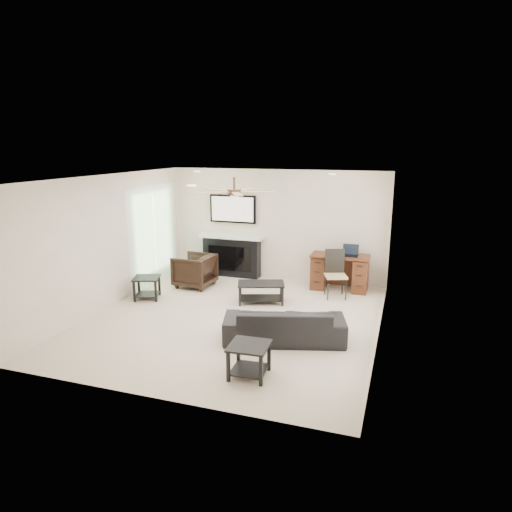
# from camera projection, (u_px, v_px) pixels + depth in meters

# --- Properties ---
(room_shell) EXTENTS (5.50, 5.54, 2.52)m
(room_shell) POSITION_uv_depth(u_px,v_px,m) (244.00, 226.00, 7.75)
(room_shell) COLOR beige
(room_shell) RESTS_ON ground
(sofa) EXTENTS (2.03, 1.23, 0.55)m
(sofa) POSITION_uv_depth(u_px,v_px,m) (284.00, 324.00, 7.18)
(sofa) COLOR black
(sofa) RESTS_ON ground
(armchair) EXTENTS (0.84, 0.82, 0.72)m
(armchair) POSITION_uv_depth(u_px,v_px,m) (195.00, 271.00, 9.94)
(armchair) COLOR black
(armchair) RESTS_ON ground
(coffee_table) EXTENTS (1.01, 0.76, 0.40)m
(coffee_table) POSITION_uv_depth(u_px,v_px,m) (261.00, 293.00, 8.95)
(coffee_table) COLOR black
(coffee_table) RESTS_ON ground
(end_table_near) EXTENTS (0.55, 0.55, 0.45)m
(end_table_near) POSITION_uv_depth(u_px,v_px,m) (249.00, 360.00, 6.09)
(end_table_near) COLOR black
(end_table_near) RESTS_ON ground
(end_table_left) EXTENTS (0.64, 0.64, 0.45)m
(end_table_left) POSITION_uv_depth(u_px,v_px,m) (147.00, 288.00, 9.17)
(end_table_left) COLOR black
(end_table_left) RESTS_ON ground
(fireplace_unit) EXTENTS (1.52, 0.34, 1.91)m
(fireplace_unit) POSITION_uv_depth(u_px,v_px,m) (231.00, 236.00, 10.61)
(fireplace_unit) COLOR black
(fireplace_unit) RESTS_ON ground
(desk) EXTENTS (1.22, 0.56, 0.76)m
(desk) POSITION_uv_depth(u_px,v_px,m) (340.00, 272.00, 9.71)
(desk) COLOR #38200E
(desk) RESTS_ON ground
(desk_chair) EXTENTS (0.54, 0.56, 0.97)m
(desk_chair) POSITION_uv_depth(u_px,v_px,m) (336.00, 274.00, 9.18)
(desk_chair) COLOR black
(desk_chair) RESTS_ON ground
(laptop) EXTENTS (0.33, 0.24, 0.23)m
(laptop) POSITION_uv_depth(u_px,v_px,m) (350.00, 251.00, 9.52)
(laptop) COLOR black
(laptop) RESTS_ON desk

